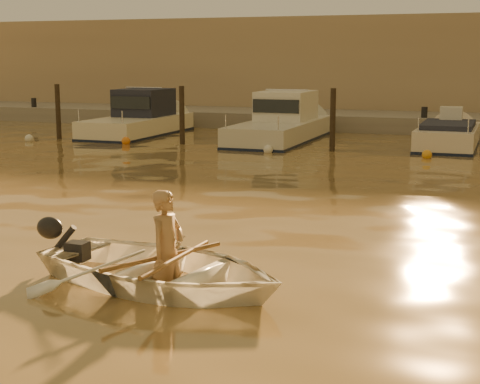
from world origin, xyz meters
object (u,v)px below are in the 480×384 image
at_px(moored_boat_2, 281,123).
at_px(moored_boat_1, 138,119).
at_px(person, 167,251).
at_px(moored_boat_3, 448,141).
at_px(dinghy, 161,268).
at_px(waterfront_building, 400,69).

bearing_deg(moored_boat_2, moored_boat_1, 180.00).
bearing_deg(moored_boat_1, person, -60.94).
relative_size(person, moored_boat_3, 0.30).
relative_size(dinghy, moored_boat_1, 0.54).
bearing_deg(waterfront_building, moored_boat_1, -127.36).
xyz_separation_m(moored_boat_3, waterfront_building, (-3.23, 11.00, 2.17)).
xyz_separation_m(moored_boat_2, waterfront_building, (2.61, 11.00, 1.77)).
bearing_deg(person, moored_boat_1, 39.89).
bearing_deg(moored_boat_1, dinghy, -61.17).
height_order(person, moored_boat_1, moored_boat_1).
relative_size(moored_boat_1, moored_boat_2, 0.88).
bearing_deg(waterfront_building, moored_boat_2, -103.34).
bearing_deg(moored_boat_3, moored_boat_1, 180.00).
relative_size(person, moored_boat_1, 0.24).
xyz_separation_m(moored_boat_1, waterfront_building, (8.40, 11.00, 1.77)).
bearing_deg(moored_boat_3, dinghy, -97.67).
height_order(moored_boat_3, waterfront_building, waterfront_building).
bearing_deg(waterfront_building, dinghy, -88.06).
relative_size(person, moored_boat_2, 0.21).
relative_size(moored_boat_2, waterfront_building, 0.16).
bearing_deg(moored_boat_2, person, -77.87).
xyz_separation_m(person, moored_boat_3, (2.19, 16.99, -0.28)).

